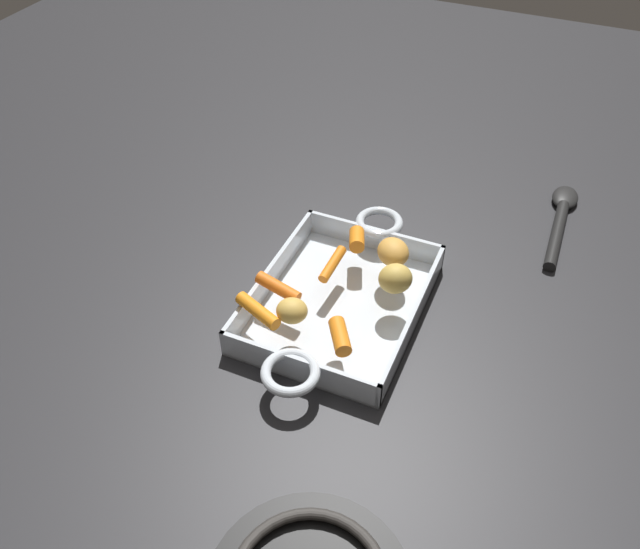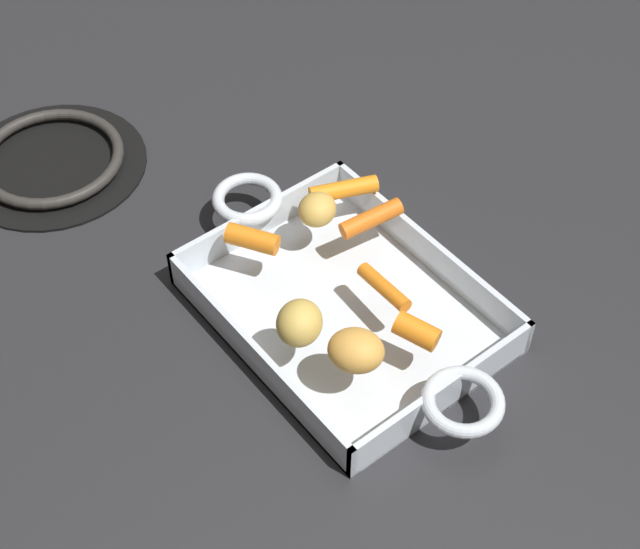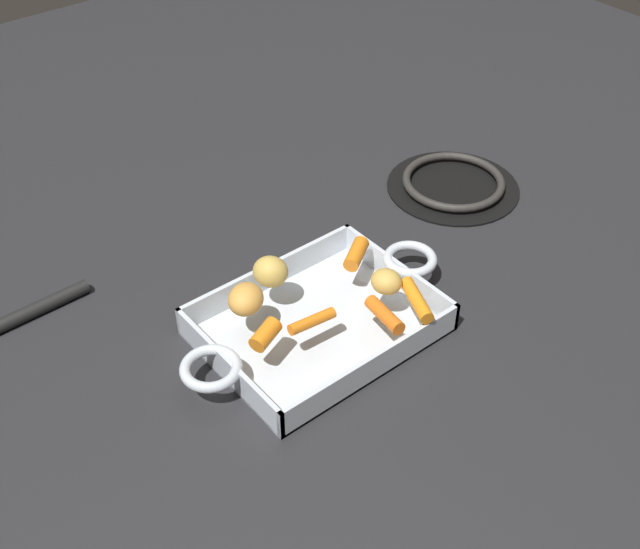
# 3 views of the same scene
# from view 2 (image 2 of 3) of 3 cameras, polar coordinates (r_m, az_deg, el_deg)

# --- Properties ---
(ground_plane) EXTENTS (2.39, 2.39, 0.00)m
(ground_plane) POSITION_cam_2_polar(r_m,az_deg,el_deg) (0.93, 1.47, -2.48)
(ground_plane) COLOR #232326
(roasting_dish) EXTENTS (0.39, 0.22, 0.04)m
(roasting_dish) POSITION_cam_2_polar(r_m,az_deg,el_deg) (0.92, 1.48, -1.93)
(roasting_dish) COLOR silver
(roasting_dish) RESTS_ON ground_plane
(baby_carrot_northwest) EXTENTS (0.04, 0.07, 0.02)m
(baby_carrot_northwest) POSITION_cam_2_polar(r_m,az_deg,el_deg) (0.98, 1.42, 5.10)
(baby_carrot_northwest) COLOR orange
(baby_carrot_northwest) RESTS_ON roasting_dish
(baby_carrot_southwest) EXTENTS (0.06, 0.05, 0.02)m
(baby_carrot_southwest) POSITION_cam_2_polar(r_m,az_deg,el_deg) (0.93, -4.06, 2.12)
(baby_carrot_southwest) COLOR orange
(baby_carrot_southwest) RESTS_ON roasting_dish
(baby_carrot_short) EXTENTS (0.03, 0.07, 0.02)m
(baby_carrot_short) POSITION_cam_2_polar(r_m,az_deg,el_deg) (0.95, 3.08, 3.35)
(baby_carrot_short) COLOR orange
(baby_carrot_short) RESTS_ON roasting_dish
(baby_carrot_long) EXTENTS (0.07, 0.02, 0.02)m
(baby_carrot_long) POSITION_cam_2_polar(r_m,az_deg,el_deg) (0.89, 3.83, -0.77)
(baby_carrot_long) COLOR orange
(baby_carrot_long) RESTS_ON roasting_dish
(baby_carrot_center_right) EXTENTS (0.05, 0.04, 0.03)m
(baby_carrot_center_right) POSITION_cam_2_polar(r_m,az_deg,el_deg) (0.86, 5.79, -3.40)
(baby_carrot_center_right) COLOR orange
(baby_carrot_center_right) RESTS_ON roasting_dish
(potato_halved) EXTENTS (0.06, 0.06, 0.04)m
(potato_halved) POSITION_cam_2_polar(r_m,az_deg,el_deg) (0.85, -1.24, -2.91)
(potato_halved) COLOR gold
(potato_halved) RESTS_ON roasting_dish
(potato_corner) EXTENTS (0.05, 0.05, 0.03)m
(potato_corner) POSITION_cam_2_polar(r_m,az_deg,el_deg) (0.95, -0.17, 3.90)
(potato_corner) COLOR gold
(potato_corner) RESTS_ON roasting_dish
(potato_whole) EXTENTS (0.07, 0.07, 0.04)m
(potato_whole) POSITION_cam_2_polar(r_m,az_deg,el_deg) (0.83, 2.16, -4.55)
(potato_whole) COLOR gold
(potato_whole) RESTS_ON roasting_dish
(stove_burner_rear) EXTENTS (0.21, 0.21, 0.02)m
(stove_burner_rear) POSITION_cam_2_polar(r_m,az_deg,el_deg) (1.12, -15.70, 6.58)
(stove_burner_rear) COLOR black
(stove_burner_rear) RESTS_ON ground_plane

